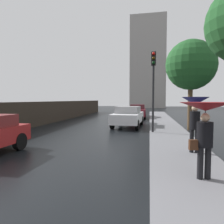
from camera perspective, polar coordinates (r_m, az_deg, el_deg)
name	(u,v)px	position (r m, az deg, el deg)	size (l,w,h in m)	color
car_white_mid_road	(128,116)	(15.50, 4.36, -1.13)	(2.13, 4.44, 1.49)	silver
car_maroon_far_ahead	(137,111)	(22.88, 6.89, 0.24)	(1.87, 4.61, 1.48)	maroon
pedestrian_with_umbrella_near	(205,117)	(5.32, 23.87, -1.25)	(1.17, 1.17, 1.80)	black
pedestrian_with_umbrella_far	(195,109)	(7.86, 21.57, 0.66)	(0.91, 0.91, 1.95)	black
traffic_light	(153,77)	(12.30, 11.11, 9.25)	(0.26, 0.39, 4.54)	black
street_tree_near	(191,65)	(14.96, 20.55, 11.74)	(3.25, 3.25, 5.87)	#4C3823
distant_tower	(148,64)	(54.57, 9.77, 12.65)	(8.54, 8.53, 21.63)	#9E9993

